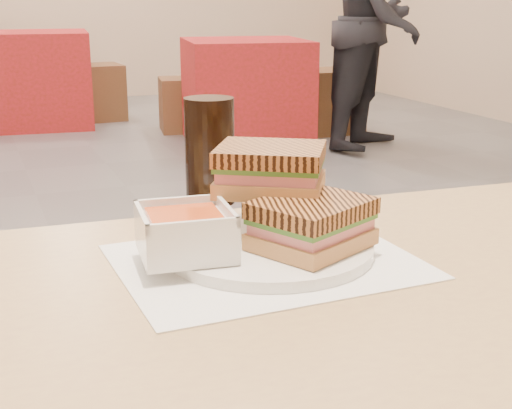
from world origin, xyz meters
name	(u,v)px	position (x,y,z in m)	size (l,w,h in m)	color
main_table	(361,384)	(0.08, -2.14, 0.64)	(1.24, 0.77, 0.75)	tan
tray_liner	(266,262)	(0.02, -2.01, 0.75)	(0.36, 0.28, 0.00)	white
plate	(269,248)	(0.03, -1.99, 0.76)	(0.26, 0.26, 0.01)	white
soup_bowl	(186,234)	(-0.08, -2.00, 0.79)	(0.12, 0.12, 0.06)	white
panini_lower	(312,223)	(0.07, -2.03, 0.80)	(0.17, 0.16, 0.06)	tan
panini_upper	(270,169)	(0.05, -1.94, 0.85)	(0.17, 0.16, 0.06)	tan
cola_glass	(210,151)	(0.04, -1.74, 0.83)	(0.08, 0.08, 0.16)	black
bg_table_1	(246,92)	(1.60, 2.19, 0.37)	(0.97, 0.97, 0.75)	red
bg_table_2	(36,79)	(0.25, 3.53, 0.38)	(0.96, 0.96, 0.77)	red
bg_chair_1l	(184,104)	(1.31, 2.82, 0.21)	(0.43, 0.43, 0.42)	brown
bg_chair_1r	(329,101)	(2.37, 2.35, 0.25)	(0.44, 0.44, 0.49)	brown
bg_chair_2r	(97,92)	(0.76, 3.62, 0.24)	(0.45, 0.45, 0.47)	brown
patron_b	(380,21)	(2.40, 1.70, 0.88)	(1.08, 1.05, 1.76)	black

